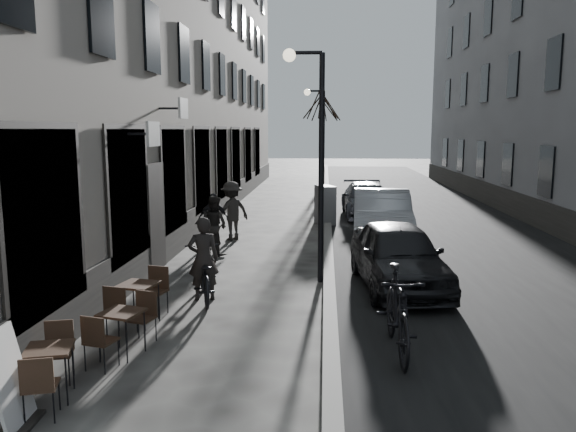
# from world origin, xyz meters

# --- Properties ---
(ground) EXTENTS (120.00, 120.00, 0.00)m
(ground) POSITION_xyz_m (0.00, 0.00, 0.00)
(ground) COLOR #32312E
(ground) RESTS_ON ground
(road) EXTENTS (7.30, 60.00, 0.00)m
(road) POSITION_xyz_m (3.85, 16.00, 0.00)
(road) COLOR black
(road) RESTS_ON ground
(kerb) EXTENTS (0.25, 60.00, 0.12)m
(kerb) POSITION_xyz_m (0.20, 16.00, 0.06)
(kerb) COLOR slate
(kerb) RESTS_ON ground
(building_left) EXTENTS (4.00, 35.00, 16.00)m
(building_left) POSITION_xyz_m (-6.00, 16.50, 8.00)
(building_left) COLOR #A49B8A
(building_left) RESTS_ON ground
(streetlamp_near) EXTENTS (0.90, 0.28, 5.09)m
(streetlamp_near) POSITION_xyz_m (-0.17, 6.00, 3.16)
(streetlamp_near) COLOR black
(streetlamp_near) RESTS_ON ground
(streetlamp_far) EXTENTS (0.90, 0.28, 5.09)m
(streetlamp_far) POSITION_xyz_m (-0.17, 18.00, 3.16)
(streetlamp_far) COLOR black
(streetlamp_far) RESTS_ON ground
(tree_near) EXTENTS (2.40, 2.40, 5.70)m
(tree_near) POSITION_xyz_m (-0.10, 21.00, 4.66)
(tree_near) COLOR black
(tree_near) RESTS_ON ground
(tree_far) EXTENTS (2.40, 2.40, 5.70)m
(tree_far) POSITION_xyz_m (-0.10, 27.00, 4.66)
(tree_far) COLOR black
(tree_far) RESTS_ON ground
(bistro_set_a) EXTENTS (0.72, 1.41, 0.81)m
(bistro_set_a) POSITION_xyz_m (-3.36, 0.23, 0.42)
(bistro_set_a) COLOR black
(bistro_set_a) RESTS_ON ground
(bistro_set_b) EXTENTS (0.73, 1.43, 0.82)m
(bistro_set_b) POSITION_xyz_m (-2.95, 1.65, 0.42)
(bistro_set_b) COLOR black
(bistro_set_b) RESTS_ON ground
(bistro_set_c) EXTENTS (0.72, 1.54, 0.88)m
(bistro_set_c) POSITION_xyz_m (-3.14, 2.98, 0.45)
(bistro_set_c) COLOR black
(bistro_set_c) RESTS_ON ground
(sign_board) EXTENTS (0.43, 0.69, 1.16)m
(sign_board) POSITION_xyz_m (-3.47, -0.47, 0.47)
(sign_board) COLOR black
(sign_board) RESTS_ON ground
(utility_cabinet) EXTENTS (0.81, 1.05, 1.39)m
(utility_cabinet) POSITION_xyz_m (0.10, 13.88, 0.69)
(utility_cabinet) COLOR slate
(utility_cabinet) RESTS_ON ground
(bicycle) EXTENTS (1.19, 2.07, 1.03)m
(bicycle) POSITION_xyz_m (-2.32, 4.52, 0.52)
(bicycle) COLOR black
(bicycle) RESTS_ON ground
(cyclist_rider) EXTENTS (0.70, 0.55, 1.68)m
(cyclist_rider) POSITION_xyz_m (-2.32, 4.52, 0.84)
(cyclist_rider) COLOR black
(cyclist_rider) RESTS_ON ground
(pedestrian_near) EXTENTS (0.99, 0.93, 1.63)m
(pedestrian_near) POSITION_xyz_m (-2.90, 8.54, 0.81)
(pedestrian_near) COLOR black
(pedestrian_near) RESTS_ON ground
(pedestrian_mid) EXTENTS (1.32, 1.27, 1.81)m
(pedestrian_mid) POSITION_xyz_m (-2.77, 10.68, 0.90)
(pedestrian_mid) COLOR #2C2927
(pedestrian_mid) RESTS_ON ground
(pedestrian_far) EXTENTS (0.97, 0.71, 1.53)m
(pedestrian_far) POSITION_xyz_m (-3.21, 9.96, 0.77)
(pedestrian_far) COLOR black
(pedestrian_far) RESTS_ON ground
(car_near) EXTENTS (2.08, 4.30, 1.42)m
(car_near) POSITION_xyz_m (1.67, 5.67, 0.71)
(car_near) COLOR black
(car_near) RESTS_ON ground
(car_mid) EXTENTS (1.91, 4.85, 1.57)m
(car_mid) POSITION_xyz_m (1.80, 10.64, 0.79)
(car_mid) COLOR #9DA0A6
(car_mid) RESTS_ON ground
(car_far) EXTENTS (1.98, 4.54, 1.30)m
(car_far) POSITION_xyz_m (1.74, 15.76, 0.65)
(car_far) COLOR #32343B
(car_far) RESTS_ON ground
(moped) EXTENTS (0.66, 2.20, 1.31)m
(moped) POSITION_xyz_m (1.20, 2.00, 0.66)
(moped) COLOR black
(moped) RESTS_ON ground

